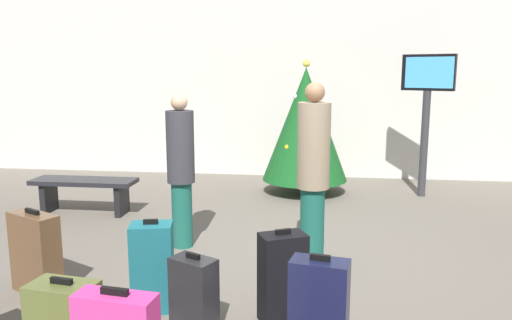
{
  "coord_description": "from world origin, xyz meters",
  "views": [
    {
      "loc": [
        0.24,
        -4.83,
        1.95
      ],
      "look_at": [
        -0.5,
        0.95,
        0.9
      ],
      "focal_mm": 34.95,
      "sensor_mm": 36.0,
      "label": 1
    }
  ],
  "objects_px": {
    "suitcase_1": "(283,278)",
    "suitcase_8": "(319,314)",
    "waiting_bench": "(84,188)",
    "traveller_0": "(181,167)",
    "suitcase_7": "(35,253)",
    "holiday_tree": "(305,124)",
    "flight_info_kiosk": "(427,100)",
    "suitcase_0": "(152,267)",
    "traveller_1": "(313,170)",
    "suitcase_6": "(194,297)"
  },
  "relations": [
    {
      "from": "waiting_bench",
      "to": "traveller_1",
      "type": "distance_m",
      "value": 3.51
    },
    {
      "from": "suitcase_7",
      "to": "suitcase_8",
      "type": "xyz_separation_m",
      "value": [
        2.48,
        -0.81,
        0.01
      ]
    },
    {
      "from": "traveller_1",
      "to": "suitcase_0",
      "type": "distance_m",
      "value": 1.84
    },
    {
      "from": "waiting_bench",
      "to": "suitcase_6",
      "type": "bearing_deg",
      "value": -52.15
    },
    {
      "from": "suitcase_0",
      "to": "flight_info_kiosk",
      "type": "bearing_deg",
      "value": 54.87
    },
    {
      "from": "holiday_tree",
      "to": "flight_info_kiosk",
      "type": "xyz_separation_m",
      "value": [
        1.84,
        0.02,
        0.39
      ]
    },
    {
      "from": "waiting_bench",
      "to": "suitcase_0",
      "type": "xyz_separation_m",
      "value": [
        1.86,
        -2.6,
        0.01
      ]
    },
    {
      "from": "traveller_1",
      "to": "waiting_bench",
      "type": "bearing_deg",
      "value": 155.37
    },
    {
      "from": "flight_info_kiosk",
      "to": "traveller_1",
      "type": "distance_m",
      "value": 3.5
    },
    {
      "from": "waiting_bench",
      "to": "traveller_0",
      "type": "relative_size",
      "value": 0.83
    },
    {
      "from": "suitcase_0",
      "to": "holiday_tree",
      "type": "bearing_deg",
      "value": 75.1
    },
    {
      "from": "suitcase_0",
      "to": "suitcase_7",
      "type": "distance_m",
      "value": 1.13
    },
    {
      "from": "waiting_bench",
      "to": "suitcase_6",
      "type": "relative_size",
      "value": 2.23
    },
    {
      "from": "flight_info_kiosk",
      "to": "waiting_bench",
      "type": "distance_m",
      "value": 5.2
    },
    {
      "from": "holiday_tree",
      "to": "suitcase_7",
      "type": "xyz_separation_m",
      "value": [
        -2.23,
        -4.0,
        -0.75
      ]
    },
    {
      "from": "suitcase_6",
      "to": "holiday_tree",
      "type": "bearing_deg",
      "value": 81.54
    },
    {
      "from": "suitcase_6",
      "to": "suitcase_7",
      "type": "distance_m",
      "value": 1.64
    },
    {
      "from": "flight_info_kiosk",
      "to": "suitcase_8",
      "type": "relative_size",
      "value": 2.81
    },
    {
      "from": "flight_info_kiosk",
      "to": "traveller_0",
      "type": "distance_m",
      "value": 4.17
    },
    {
      "from": "suitcase_0",
      "to": "suitcase_7",
      "type": "bearing_deg",
      "value": 171.52
    },
    {
      "from": "suitcase_1",
      "to": "suitcase_6",
      "type": "bearing_deg",
      "value": -155.58
    },
    {
      "from": "holiday_tree",
      "to": "suitcase_1",
      "type": "height_order",
      "value": "holiday_tree"
    },
    {
      "from": "flight_info_kiosk",
      "to": "suitcase_0",
      "type": "bearing_deg",
      "value": -125.13
    },
    {
      "from": "flight_info_kiosk",
      "to": "suitcase_7",
      "type": "xyz_separation_m",
      "value": [
        -4.07,
        -4.03,
        -1.14
      ]
    },
    {
      "from": "holiday_tree",
      "to": "suitcase_0",
      "type": "distance_m",
      "value": 4.38
    },
    {
      "from": "waiting_bench",
      "to": "suitcase_8",
      "type": "distance_m",
      "value": 4.57
    },
    {
      "from": "traveller_0",
      "to": "suitcase_0",
      "type": "relative_size",
      "value": 2.21
    },
    {
      "from": "traveller_0",
      "to": "suitcase_1",
      "type": "bearing_deg",
      "value": -51.45
    },
    {
      "from": "waiting_bench",
      "to": "traveller_0",
      "type": "height_order",
      "value": "traveller_0"
    },
    {
      "from": "flight_info_kiosk",
      "to": "suitcase_7",
      "type": "relative_size",
      "value": 2.86
    },
    {
      "from": "suitcase_1",
      "to": "suitcase_8",
      "type": "bearing_deg",
      "value": -63.95
    },
    {
      "from": "flight_info_kiosk",
      "to": "traveller_1",
      "type": "bearing_deg",
      "value": -118.87
    },
    {
      "from": "holiday_tree",
      "to": "flight_info_kiosk",
      "type": "height_order",
      "value": "flight_info_kiosk"
    },
    {
      "from": "suitcase_6",
      "to": "suitcase_7",
      "type": "bearing_deg",
      "value": 161.56
    },
    {
      "from": "waiting_bench",
      "to": "traveller_0",
      "type": "bearing_deg",
      "value": -33.3
    },
    {
      "from": "suitcase_6",
      "to": "traveller_0",
      "type": "bearing_deg",
      "value": 108.09
    },
    {
      "from": "holiday_tree",
      "to": "suitcase_8",
      "type": "distance_m",
      "value": 4.87
    },
    {
      "from": "flight_info_kiosk",
      "to": "traveller_1",
      "type": "height_order",
      "value": "flight_info_kiosk"
    },
    {
      "from": "holiday_tree",
      "to": "flight_info_kiosk",
      "type": "bearing_deg",
      "value": 0.74
    },
    {
      "from": "suitcase_0",
      "to": "suitcase_6",
      "type": "relative_size",
      "value": 1.21
    },
    {
      "from": "suitcase_0",
      "to": "suitcase_7",
      "type": "height_order",
      "value": "suitcase_0"
    },
    {
      "from": "holiday_tree",
      "to": "suitcase_8",
      "type": "bearing_deg",
      "value": -87.09
    },
    {
      "from": "suitcase_0",
      "to": "suitcase_7",
      "type": "relative_size",
      "value": 1.01
    },
    {
      "from": "suitcase_8",
      "to": "suitcase_0",
      "type": "bearing_deg",
      "value": 154.74
    },
    {
      "from": "suitcase_1",
      "to": "flight_info_kiosk",
      "type": "bearing_deg",
      "value": 66.2
    },
    {
      "from": "suitcase_0",
      "to": "suitcase_1",
      "type": "distance_m",
      "value": 1.08
    },
    {
      "from": "flight_info_kiosk",
      "to": "suitcase_8",
      "type": "height_order",
      "value": "flight_info_kiosk"
    },
    {
      "from": "traveller_1",
      "to": "flight_info_kiosk",
      "type": "bearing_deg",
      "value": 61.13
    },
    {
      "from": "suitcase_6",
      "to": "suitcase_8",
      "type": "height_order",
      "value": "suitcase_8"
    },
    {
      "from": "traveller_1",
      "to": "suitcase_7",
      "type": "xyz_separation_m",
      "value": [
        -2.4,
        -1.0,
        -0.61
      ]
    }
  ]
}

